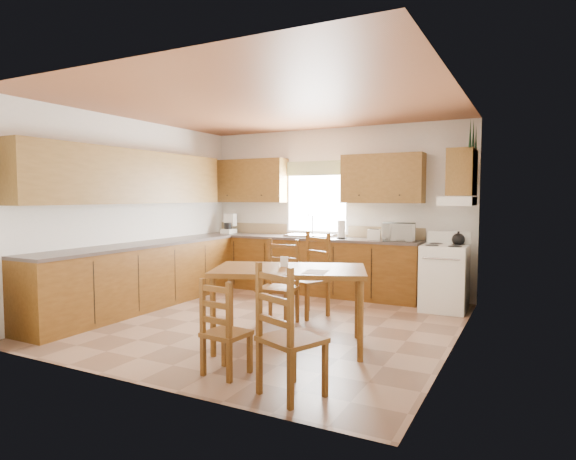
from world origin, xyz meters
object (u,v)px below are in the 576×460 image
at_px(chair_near_right, 292,330).
at_px(chair_far_left, 278,283).
at_px(stove, 444,278).
at_px(chair_near_left, 226,327).
at_px(microwave, 399,232).
at_px(chair_far_right, 307,275).
at_px(dining_table, 290,307).

height_order(chair_near_right, chair_far_left, chair_near_right).
distance_m(stove, chair_near_right, 3.58).
relative_size(chair_near_left, chair_near_right, 0.81).
distance_m(stove, microwave, 0.96).
bearing_deg(chair_far_right, chair_near_right, -44.88).
relative_size(chair_near_right, chair_far_left, 1.02).
xyz_separation_m(chair_near_left, chair_near_right, (0.72, -0.14, 0.10)).
bearing_deg(chair_far_left, chair_near_right, -62.24).
height_order(stove, chair_far_left, chair_far_left).
bearing_deg(chair_near_right, chair_near_left, 11.17).
bearing_deg(dining_table, stove, 43.19).
distance_m(chair_far_left, chair_far_right, 0.57).
height_order(chair_near_right, chair_far_right, chair_far_right).
bearing_deg(stove, dining_table, -116.05).
xyz_separation_m(chair_near_right, chair_far_right, (-0.98, 2.38, 0.02)).
xyz_separation_m(chair_far_left, chair_far_right, (0.14, 0.56, 0.03)).
relative_size(dining_table, chair_near_right, 1.48).
height_order(stove, chair_near_left, stove).
bearing_deg(microwave, chair_far_left, -128.88).
distance_m(dining_table, chair_near_left, 0.97).
bearing_deg(microwave, chair_far_right, -133.41).
xyz_separation_m(stove, chair_far_right, (-1.56, -1.15, 0.10)).
relative_size(microwave, chair_near_right, 0.42).
xyz_separation_m(dining_table, chair_far_left, (-0.54, 0.72, 0.10)).
bearing_deg(dining_table, chair_far_right, 85.94).
distance_m(stove, chair_far_left, 2.41).
height_order(microwave, chair_near_right, microwave).
xyz_separation_m(microwave, dining_table, (-0.46, -2.66, -0.64)).
xyz_separation_m(microwave, chair_near_right, (0.12, -3.76, -0.53)).
distance_m(chair_near_right, chair_far_left, 2.14).
height_order(chair_near_left, chair_far_left, chair_far_left).
bearing_deg(dining_table, chair_far_left, 105.34).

